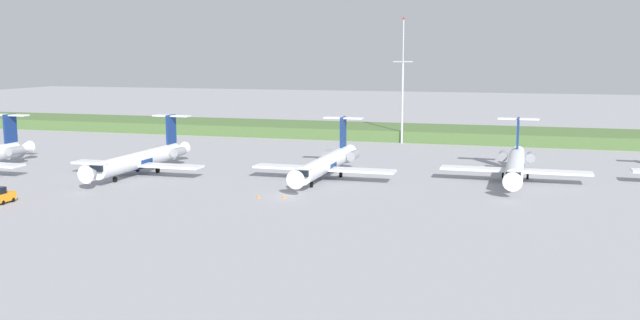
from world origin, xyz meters
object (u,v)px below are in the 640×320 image
Objects in this scene: regional_jet_fourth at (515,165)px; antenna_mast at (402,92)px; regional_jet_second at (142,159)px; safety_cone_mid_marker at (284,196)px; safety_cone_front_marker at (259,196)px; regional_jet_third at (326,163)px; baggage_tug at (2,196)px.

regional_jet_fourth is 1.12× the size of antenna_mast.
regional_jet_second is 56.36× the size of safety_cone_mid_marker.
regional_jet_second reaches higher than safety_cone_front_marker.
baggage_tug is at bearing -139.76° from regional_jet_third.
baggage_tug is 5.82× the size of safety_cone_front_marker.
regional_jet_fourth is at bearing 29.89° from baggage_tug.
regional_jet_second is 26.76m from baggage_tug.
regional_jet_third reaches higher than baggage_tug.
safety_cone_front_marker is at bearing -104.99° from regional_jet_third.
regional_jet_fourth is 49.63m from antenna_mast.
regional_jet_second is 1.12× the size of antenna_mast.
regional_jet_third is 1.12× the size of antenna_mast.
antenna_mast reaches higher than baggage_tug.
safety_cone_mid_marker is (34.86, 13.86, -0.73)m from baggage_tug.
regional_jet_third and regional_jet_fourth have the same top height.
baggage_tug is at bearing -158.32° from safety_cone_mid_marker.
antenna_mast is at bearing 85.85° from regional_jet_third.
antenna_mast reaches higher than regional_jet_fourth.
safety_cone_front_marker is 1.00× the size of safety_cone_mid_marker.
safety_cone_front_marker is (-8.24, -66.11, -11.10)m from antenna_mast.
baggage_tug is at bearing -157.53° from safety_cone_front_marker.
regional_jet_third is at bearing 8.41° from regional_jet_second.
regional_jet_fourth is at bearing 35.95° from safety_cone_front_marker.
baggage_tug is (-39.71, -79.13, -10.38)m from antenna_mast.
baggage_tug is 34.06m from safety_cone_front_marker.
safety_cone_front_marker is 3.50m from safety_cone_mid_marker.
safety_cone_mid_marker is (-4.85, -65.27, -11.10)m from antenna_mast.
regional_jet_second is 9.69× the size of baggage_tug.
regional_jet_fourth is 56.36× the size of safety_cone_mid_marker.
safety_cone_mid_marker is (-30.27, -23.57, -2.26)m from regional_jet_fourth.
baggage_tug is (-65.13, -37.43, -1.53)m from regional_jet_fourth.
regional_jet_fourth is at bearing 10.77° from regional_jet_second.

